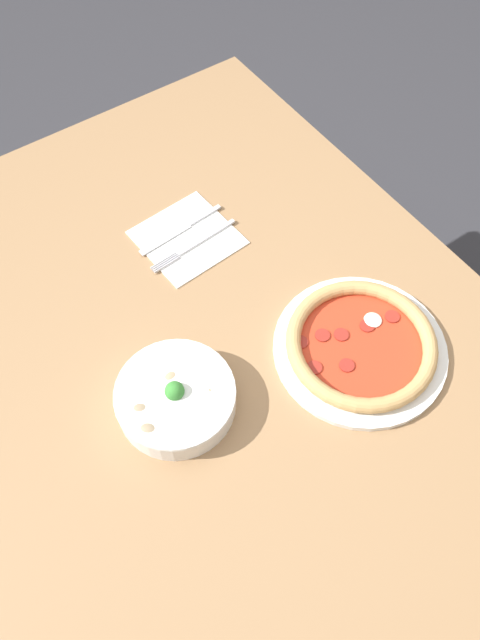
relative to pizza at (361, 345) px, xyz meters
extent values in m
plane|color=#333338|center=(0.14, 0.23, -0.77)|extent=(8.00, 8.00, 0.00)
cube|color=#99724C|center=(0.14, 0.23, -0.03)|extent=(1.33, 1.04, 0.03)
cylinder|color=olive|center=(0.74, -0.22, -0.41)|extent=(0.06, 0.06, 0.72)
cylinder|color=white|center=(0.00, 0.00, -0.01)|extent=(0.30, 0.30, 0.01)
torus|color=tan|center=(0.00, 0.00, 0.01)|extent=(0.26, 0.26, 0.03)
cylinder|color=red|center=(0.00, 0.00, 0.00)|extent=(0.23, 0.23, 0.01)
cylinder|color=maroon|center=(0.03, 0.01, 0.00)|extent=(0.03, 0.03, 0.00)
cylinder|color=maroon|center=(0.01, 0.09, 0.00)|extent=(0.03, 0.03, 0.00)
cylinder|color=maroon|center=(0.01, -0.08, 0.00)|extent=(0.03, 0.03, 0.00)
cylinder|color=maroon|center=(0.02, -0.03, 0.00)|extent=(0.03, 0.03, 0.00)
cylinder|color=maroon|center=(-0.02, 0.05, 0.00)|extent=(0.03, 0.03, 0.00)
cylinder|color=maroon|center=(0.06, 0.08, 0.00)|extent=(0.03, 0.03, 0.00)
cylinder|color=maroon|center=(0.05, 0.04, 0.00)|extent=(0.03, 0.03, 0.00)
ellipsoid|color=silver|center=(0.03, -0.05, 0.00)|extent=(0.03, 0.03, 0.01)
cylinder|color=white|center=(0.09, 0.31, 0.01)|extent=(0.19, 0.19, 0.05)
torus|color=white|center=(0.09, 0.31, 0.03)|extent=(0.20, 0.20, 0.01)
ellipsoid|color=tan|center=(0.12, 0.30, 0.02)|extent=(0.02, 0.03, 0.02)
ellipsoid|color=#998466|center=(0.06, 0.38, 0.02)|extent=(0.04, 0.04, 0.02)
ellipsoid|color=#998466|center=(0.06, 0.27, 0.02)|extent=(0.04, 0.03, 0.02)
ellipsoid|color=#998466|center=(0.10, 0.37, 0.02)|extent=(0.04, 0.04, 0.02)
ellipsoid|color=#998466|center=(0.16, 0.36, 0.02)|extent=(0.04, 0.04, 0.02)
ellipsoid|color=tan|center=(0.10, 0.36, 0.02)|extent=(0.04, 0.03, 0.02)
sphere|color=#388433|center=(0.09, 0.31, 0.03)|extent=(0.03, 0.03, 0.03)
cube|color=white|center=(0.38, 0.11, -0.02)|extent=(0.19, 0.19, 0.00)
cube|color=silver|center=(0.36, 0.08, -0.01)|extent=(0.02, 0.14, 0.00)
cube|color=silver|center=(0.36, 0.18, -0.01)|extent=(0.01, 0.06, 0.00)
cube|color=silver|center=(0.35, 0.18, -0.01)|extent=(0.01, 0.06, 0.00)
cube|color=silver|center=(0.35, 0.18, -0.01)|extent=(0.01, 0.06, 0.00)
cube|color=silver|center=(0.35, 0.18, -0.01)|extent=(0.01, 0.06, 0.00)
cube|color=silver|center=(0.41, 0.05, -0.01)|extent=(0.01, 0.08, 0.01)
cube|color=silver|center=(0.40, 0.15, -0.01)|extent=(0.02, 0.12, 0.00)
camera|label=1|loc=(-0.32, 0.47, 0.92)|focal=35.00mm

